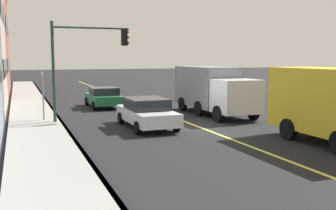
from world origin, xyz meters
The scene contains 9 objects.
ground centered at (0.00, 0.00, 0.00)m, with size 200.00×200.00×0.00m, color black.
sidewalk_slab centered at (0.00, 7.59, 0.07)m, with size 80.00×2.66×0.15m, color gray.
curb_edge centered at (0.00, 6.34, 0.07)m, with size 80.00×0.16×0.15m, color slate.
lane_stripe_center centered at (0.00, 0.00, 0.01)m, with size 80.00×0.16×0.01m, color #D8CC4C.
car_green centered at (8.72, 2.81, 0.73)m, with size 4.26×2.10×1.41m.
car_white centered at (0.02, 2.46, 0.76)m, with size 4.74×2.11×1.46m.
truck_gray centered at (2.98, -2.73, 1.56)m, with size 7.16×2.48×2.89m.
traffic_light_mast centered at (2.52, 5.05, 3.66)m, with size 0.28×4.10×5.30m.
street_sign_post centered at (3.37, 7.16, 1.65)m, with size 0.60×0.08×2.80m.
Camera 1 is at (-18.53, 8.42, 3.46)m, focal length 42.32 mm.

